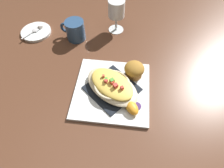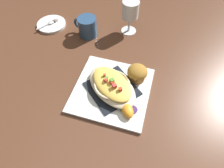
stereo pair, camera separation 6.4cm
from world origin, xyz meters
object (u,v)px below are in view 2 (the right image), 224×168
object	(u,v)px
coffee_mug	(87,28)
creamer_cup_0	(56,19)
creamer_saucer	(51,24)
gratin_dish	(112,85)
spoon	(50,23)
stemmed_glass	(130,12)
orange_garnish	(128,110)
muffin	(137,73)
square_plate	(112,90)

from	to	relation	value
coffee_mug	creamer_cup_0	bearing A→B (deg)	-111.41
creamer_saucer	gratin_dish	bearing A→B (deg)	45.06
creamer_cup_0	spoon	bearing A→B (deg)	-40.19
stemmed_glass	gratin_dish	bearing A→B (deg)	-5.45
orange_garnish	muffin	bearing A→B (deg)	171.61
spoon	creamer_cup_0	bearing A→B (deg)	139.81
coffee_mug	spoon	world-z (taller)	coffee_mug
creamer_cup_0	creamer_saucer	bearing A→B (deg)	-40.19
orange_garnish	creamer_cup_0	distance (m)	0.57
orange_garnish	stemmed_glass	size ratio (longest dim) A/B	0.49
creamer_saucer	creamer_cup_0	size ratio (longest dim) A/B	5.45
square_plate	stemmed_glass	size ratio (longest dim) A/B	1.83
gratin_dish	creamer_saucer	distance (m)	0.46
creamer_saucer	square_plate	bearing A→B (deg)	45.06
gratin_dish	muffin	size ratio (longest dim) A/B	3.23
coffee_mug	creamer_saucer	size ratio (longest dim) A/B	0.82
gratin_dish	creamer_cup_0	distance (m)	0.47
muffin	creamer_saucer	size ratio (longest dim) A/B	0.55
orange_garnish	spoon	xyz separation A→B (m)	(-0.40, -0.39, -0.01)
square_plate	orange_garnish	world-z (taller)	orange_garnish
muffin	coffee_mug	world-z (taller)	coffee_mug
orange_garnish	coffee_mug	xyz separation A→B (m)	(-0.37, -0.21, 0.01)
gratin_dish	orange_garnish	xyz separation A→B (m)	(0.08, 0.06, -0.01)
muffin	stemmed_glass	bearing A→B (deg)	-169.73
orange_garnish	coffee_mug	distance (m)	0.42
muffin	stemmed_glass	distance (m)	0.28
gratin_dish	spoon	bearing A→B (deg)	-134.25
square_plate	coffee_mug	bearing A→B (deg)	-153.05
creamer_saucer	orange_garnish	bearing A→B (deg)	43.66
coffee_mug	creamer_saucer	xyz separation A→B (m)	(-0.04, -0.18, -0.03)
spoon	stemmed_glass	bearing A→B (deg)	91.90
creamer_saucer	spoon	bearing A→B (deg)	-40.19
gratin_dish	muffin	xyz separation A→B (m)	(-0.06, 0.08, 0.00)
orange_garnish	stemmed_glass	distance (m)	0.42
gratin_dish	creamer_cup_0	xyz separation A→B (m)	(-0.35, -0.31, -0.02)
square_plate	creamer_cup_0	bearing A→B (deg)	-138.55
square_plate	coffee_mug	xyz separation A→B (m)	(-0.28, -0.14, 0.03)
stemmed_glass	creamer_cup_0	bearing A→B (deg)	-92.49
coffee_mug	orange_garnish	bearing A→B (deg)	29.41
square_plate	stemmed_glass	distance (m)	0.35
square_plate	spoon	size ratio (longest dim) A/B	3.26
orange_garnish	creamer_saucer	distance (m)	0.56
gratin_dish	coffee_mug	distance (m)	0.32
stemmed_glass	spoon	bearing A→B (deg)	-88.10
square_plate	muffin	distance (m)	0.11
gratin_dish	creamer_cup_0	size ratio (longest dim) A/B	9.60
gratin_dish	muffin	bearing A→B (deg)	126.12
stemmed_glass	creamer_saucer	world-z (taller)	stemmed_glass
square_plate	gratin_dish	bearing A→B (deg)	-8.94
muffin	stemmed_glass	size ratio (longest dim) A/B	0.50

